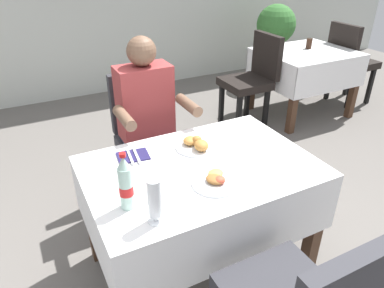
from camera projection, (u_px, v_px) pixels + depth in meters
main_dining_table at (200, 191)px, 1.97m from camera, size 1.20×0.82×0.73m
chair_far_diner_seat at (148, 133)px, 2.60m from camera, size 0.44×0.50×0.97m
seated_diner_far at (149, 120)px, 2.43m from camera, size 0.50×0.46×1.26m
plate_near_camera at (216, 181)px, 1.74m from camera, size 0.23×0.23×0.05m
plate_far_diner at (197, 144)px, 2.04m from camera, size 0.25×0.25×0.07m
beer_glass_left at (155, 201)px, 1.46m from camera, size 0.07×0.07×0.21m
cola_bottle_primary at (126, 184)px, 1.53m from camera, size 0.06×0.06×0.28m
napkin_cutlery_set at (133, 156)px, 1.97m from camera, size 0.18×0.19×0.01m
background_dining_table at (305, 67)px, 4.01m from camera, size 0.99×0.84×0.73m
background_chair_left at (253, 76)px, 3.73m from camera, size 0.50×0.44×0.97m
background_chair_right at (350, 59)px, 4.29m from camera, size 0.50×0.44×0.97m
background_table_tumbler at (309, 44)px, 3.99m from camera, size 0.06×0.06×0.11m
potted_plant_corner at (275, 35)px, 4.87m from camera, size 0.52×0.52×1.08m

